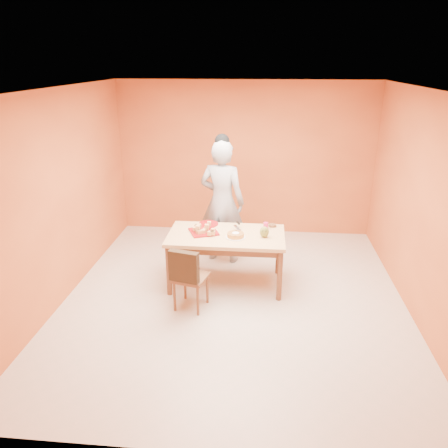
# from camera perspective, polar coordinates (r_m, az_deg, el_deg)

# --- Properties ---
(floor) EXTENTS (5.00, 5.00, 0.00)m
(floor) POSITION_cam_1_polar(r_m,az_deg,el_deg) (5.97, 1.30, -9.61)
(floor) COLOR beige
(floor) RESTS_ON ground
(ceiling) EXTENTS (5.00, 5.00, 0.00)m
(ceiling) POSITION_cam_1_polar(r_m,az_deg,el_deg) (5.16, 1.55, 17.21)
(ceiling) COLOR white
(ceiling) RESTS_ON wall_back
(wall_back) EXTENTS (4.50, 0.00, 4.50)m
(wall_back) POSITION_cam_1_polar(r_m,az_deg,el_deg) (7.83, 2.77, 8.45)
(wall_back) COLOR #D16730
(wall_back) RESTS_ON floor
(wall_left) EXTENTS (0.00, 5.00, 5.00)m
(wall_left) POSITION_cam_1_polar(r_m,az_deg,el_deg) (6.00, -20.58, 3.26)
(wall_left) COLOR #D16730
(wall_left) RESTS_ON floor
(wall_right) EXTENTS (0.00, 5.00, 5.00)m
(wall_right) POSITION_cam_1_polar(r_m,az_deg,el_deg) (5.72, 24.51, 1.88)
(wall_right) COLOR #D16730
(wall_right) RESTS_ON floor
(dining_table) EXTENTS (1.60, 0.90, 0.76)m
(dining_table) POSITION_cam_1_polar(r_m,az_deg,el_deg) (6.04, 0.30, -2.16)
(dining_table) COLOR #ECC27B
(dining_table) RESTS_ON floor
(dining_chair) EXTENTS (0.49, 0.55, 0.86)m
(dining_chair) POSITION_cam_1_polar(r_m,az_deg,el_deg) (5.56, -4.41, -6.84)
(dining_chair) COLOR brown
(dining_chair) RESTS_ON floor
(pastry_pile) EXTENTS (0.33, 0.33, 0.11)m
(pastry_pile) POSITION_cam_1_polar(r_m,az_deg,el_deg) (6.04, -2.69, -0.44)
(pastry_pile) COLOR #E69F62
(pastry_pile) RESTS_ON pastry_platter
(person) EXTENTS (0.79, 0.62, 1.92)m
(person) POSITION_cam_1_polar(r_m,az_deg,el_deg) (6.70, -0.24, 2.89)
(person) COLOR gray
(person) RESTS_ON floor
(pastry_platter) EXTENTS (0.47, 0.47, 0.02)m
(pastry_platter) POSITION_cam_1_polar(r_m,az_deg,el_deg) (6.07, -2.68, -1.01)
(pastry_platter) COLOR maroon
(pastry_platter) RESTS_ON dining_table
(red_dinner_plate) EXTENTS (0.35, 0.35, 0.02)m
(red_dinner_plate) POSITION_cam_1_polar(r_m,az_deg,el_deg) (6.36, -2.04, 0.02)
(red_dinner_plate) COLOR maroon
(red_dinner_plate) RESTS_ON dining_table
(white_cake_plate) EXTENTS (0.31, 0.31, 0.01)m
(white_cake_plate) POSITION_cam_1_polar(r_m,az_deg,el_deg) (5.89, 1.52, -1.73)
(white_cake_plate) COLOR white
(white_cake_plate) RESTS_ON dining_table
(sponge_cake) EXTENTS (0.29, 0.29, 0.05)m
(sponge_cake) POSITION_cam_1_polar(r_m,az_deg,el_deg) (5.88, 1.52, -1.44)
(sponge_cake) COLOR gold
(sponge_cake) RESTS_ON white_cake_plate
(cake_server) EXTENTS (0.13, 0.23, 0.01)m
(cake_server) POSITION_cam_1_polar(r_m,az_deg,el_deg) (6.03, 1.74, -0.51)
(cake_server) COLOR white
(cake_server) RESTS_ON sponge_cake
(egg_ornament) EXTENTS (0.15, 0.14, 0.15)m
(egg_ornament) POSITION_cam_1_polar(r_m,az_deg,el_deg) (5.90, 5.29, -1.04)
(egg_ornament) COLOR olive
(egg_ornament) RESTS_ON dining_table
(magenta_glass) EXTENTS (0.07, 0.07, 0.10)m
(magenta_glass) POSITION_cam_1_polar(r_m,az_deg,el_deg) (6.20, 5.47, -0.23)
(magenta_glass) COLOR #CF1F5A
(magenta_glass) RESTS_ON dining_table
(checker_tin) EXTENTS (0.14, 0.14, 0.03)m
(checker_tin) POSITION_cam_1_polar(r_m,az_deg,el_deg) (6.31, 6.33, -0.19)
(checker_tin) COLOR #321A0D
(checker_tin) RESTS_ON dining_table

